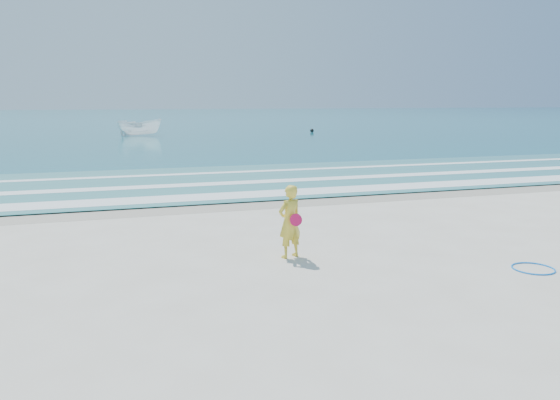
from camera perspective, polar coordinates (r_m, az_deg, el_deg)
name	(u,v)px	position (r m, az deg, el deg)	size (l,w,h in m)	color
ground	(354,294)	(9.87, 7.71, -9.72)	(400.00, 400.00, 0.00)	silver
wet_sand	(237,203)	(18.14, -4.49, -0.37)	(400.00, 2.40, 0.00)	#B2A893
ocean	(126,117)	(113.48, -15.76, 8.32)	(400.00, 190.00, 0.04)	#19727F
shallow	(210,181)	(22.96, -7.35, 1.96)	(400.00, 10.00, 0.01)	#59B7AD
foam_near	(229,196)	(19.38, -5.37, 0.47)	(400.00, 1.40, 0.01)	white
foam_mid	(213,184)	(22.18, -6.98, 1.70)	(400.00, 0.90, 0.01)	white
foam_far	(200,173)	(25.40, -8.37, 2.76)	(400.00, 0.60, 0.01)	white
hoop	(533,268)	(12.28, 24.94, -6.50)	(0.84, 0.84, 0.03)	#0D7CF2
boat	(140,127)	(53.77, -14.45, 7.36)	(1.55, 4.12, 1.59)	white
buoy	(312,131)	(57.65, 3.36, 7.26)	(0.39, 0.39, 0.39)	black
woman	(290,221)	(11.78, 1.03, -2.26)	(0.68, 0.56, 1.60)	yellow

